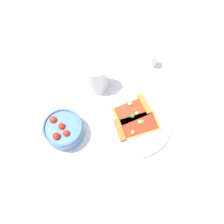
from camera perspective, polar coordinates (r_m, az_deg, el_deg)
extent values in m
plane|color=silver|center=(0.89, 3.98, -0.70)|extent=(2.40, 2.40, 0.00)
cylinder|color=white|center=(0.88, 5.33, -1.98)|extent=(0.26, 0.26, 0.01)
cube|color=#E5B256|center=(0.86, 5.87, -2.97)|extent=(0.11, 0.16, 0.01)
cube|color=#A36B2D|center=(0.85, 1.75, -4.13)|extent=(0.08, 0.04, 0.02)
cube|color=#B22D19|center=(0.86, 5.90, -2.85)|extent=(0.10, 0.14, 0.00)
sphere|color=#F2D87F|center=(0.85, 6.44, -2.22)|extent=(0.01, 0.01, 0.01)
sphere|color=#EAD172|center=(0.84, 4.76, -4.64)|extent=(0.01, 0.01, 0.01)
cylinder|color=#388433|center=(0.86, 6.88, -2.24)|extent=(0.01, 0.01, 0.00)
cube|color=gold|center=(0.88, 4.40, 0.26)|extent=(0.10, 0.14, 0.01)
cube|color=#B77A33|center=(0.89, 7.59, 1.65)|extent=(0.08, 0.03, 0.02)
cube|color=red|center=(0.87, 4.42, 0.40)|extent=(0.09, 0.12, 0.00)
sphere|color=#F2D87F|center=(0.88, 4.15, 1.92)|extent=(0.01, 0.01, 0.01)
cylinder|color=#2D722D|center=(0.88, 4.38, 1.92)|extent=(0.01, 0.01, 0.00)
cylinder|color=#2D722D|center=(0.86, 4.83, -0.77)|extent=(0.01, 0.01, 0.00)
sphere|color=#EAD172|center=(0.87, 5.65, -0.26)|extent=(0.01, 0.01, 0.01)
cylinder|color=#4C7299|center=(0.86, -10.95, -4.04)|extent=(0.14, 0.14, 0.06)
torus|color=#4C7299|center=(0.83, -11.32, -3.38)|extent=(0.13, 0.13, 0.01)
sphere|color=red|center=(0.84, -13.36, -1.72)|extent=(0.02, 0.02, 0.02)
sphere|color=red|center=(0.82, -12.65, -5.42)|extent=(0.02, 0.02, 0.02)
sphere|color=red|center=(0.83, -11.46, -3.23)|extent=(0.02, 0.02, 0.02)
sphere|color=red|center=(0.81, -10.49, -4.75)|extent=(0.02, 0.02, 0.02)
cylinder|color=silver|center=(0.89, -3.44, 8.16)|extent=(0.08, 0.08, 0.13)
cylinder|color=black|center=(0.90, -3.38, 7.65)|extent=(0.07, 0.07, 0.09)
cube|color=white|center=(0.86, -3.17, 8.09)|extent=(0.02, 0.02, 0.02)
cube|color=white|center=(0.87, -4.59, 8.90)|extent=(0.03, 0.03, 0.02)
cube|color=white|center=(0.83, -1.65, -16.86)|extent=(0.15, 0.14, 0.00)
cylinder|color=silver|center=(0.98, 9.40, 11.73)|extent=(0.03, 0.03, 0.06)
cone|color=silver|center=(0.95, 9.74, 12.96)|extent=(0.03, 0.03, 0.01)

